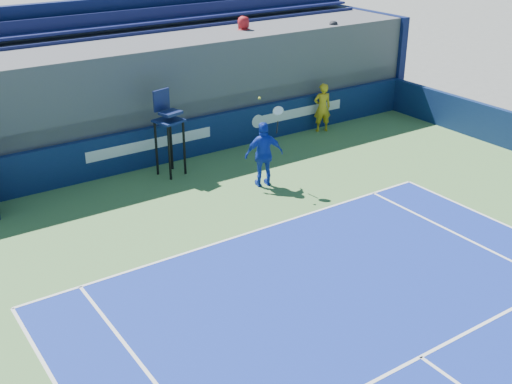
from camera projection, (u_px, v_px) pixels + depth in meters
ball_person at (322, 108)px, 21.72m from camera, size 0.71×0.58×1.67m
back_hoarding at (150, 147)px, 18.96m from camera, size 20.40×0.21×1.20m
umpire_chair at (168, 124)px, 17.99m from camera, size 0.85×0.85×2.48m
tennis_player at (264, 154)px, 17.50m from camera, size 1.16×0.74×2.57m
stadium_seating at (119, 91)px, 20.00m from camera, size 21.00×4.05×4.40m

